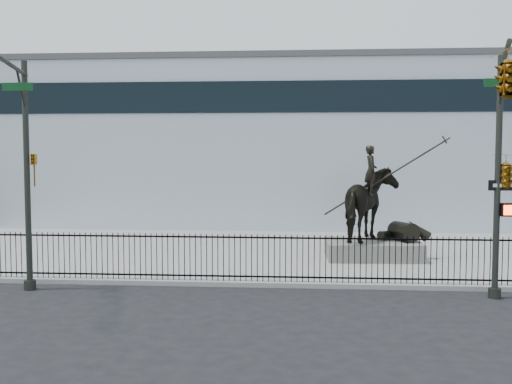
# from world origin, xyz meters

# --- Properties ---
(ground) EXTENTS (120.00, 120.00, 0.00)m
(ground) POSITION_xyz_m (0.00, 0.00, 0.00)
(ground) COLOR black
(ground) RESTS_ON ground
(plaza) EXTENTS (30.00, 12.00, 0.15)m
(plaza) POSITION_xyz_m (0.00, 7.00, 0.07)
(plaza) COLOR gray
(plaza) RESTS_ON ground
(building) EXTENTS (44.00, 14.00, 9.00)m
(building) POSITION_xyz_m (0.00, 20.00, 4.50)
(building) COLOR silver
(building) RESTS_ON ground
(picket_fence) EXTENTS (22.10, 0.10, 1.50)m
(picket_fence) POSITION_xyz_m (0.00, 1.25, 0.90)
(picket_fence) COLOR black
(picket_fence) RESTS_ON plaza
(statue_plinth) EXTENTS (3.64, 2.57, 0.67)m
(statue_plinth) POSITION_xyz_m (4.12, 5.70, 0.48)
(statue_plinth) COLOR #605D58
(statue_plinth) RESTS_ON plaza
(equestrian_statue) EXTENTS (4.56, 2.90, 3.86)m
(equestrian_statue) POSITION_xyz_m (4.19, 5.70, 2.21)
(equestrian_statue) COLOR black
(equestrian_statue) RESTS_ON statue_plinth
(traffic_signal_left) EXTENTS (1.52, 4.84, 7.00)m
(traffic_signal_left) POSITION_xyz_m (-6.75, -0.62, 4.03)
(traffic_signal_left) COLOR #252722
(traffic_signal_left) RESTS_ON ground
(traffic_signal_right) EXTENTS (2.17, 6.86, 7.00)m
(traffic_signal_right) POSITION_xyz_m (6.47, -2.00, 4.85)
(traffic_signal_right) COLOR #252722
(traffic_signal_right) RESTS_ON ground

